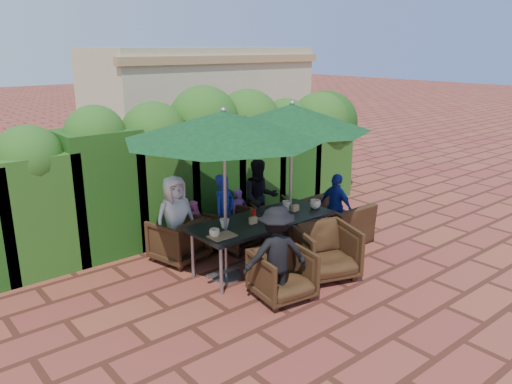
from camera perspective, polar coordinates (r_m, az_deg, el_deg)
ground at (r=7.50m, az=1.22°, el=-9.18°), size 80.00×80.00×0.00m
dining_table at (r=7.46m, az=0.71°, el=-3.69°), size 2.23×0.90×0.75m
umbrella_left at (r=6.68m, az=-3.71°, el=7.56°), size 2.74×2.74×2.46m
umbrella_right at (r=7.51m, az=4.14°, el=8.52°), size 2.38×2.38×2.46m
chair_far_left at (r=7.86m, az=-8.83°, el=-5.12°), size 0.88×0.84×0.76m
chair_far_mid at (r=8.26m, az=-2.66°, el=-3.99°), size 0.86×0.83×0.72m
chair_far_right at (r=8.76m, az=1.62°, el=-2.78°), size 0.91×0.89×0.72m
chair_near_left at (r=6.66m, az=3.04°, el=-9.13°), size 0.81×0.77×0.74m
chair_near_right at (r=7.30m, az=7.94°, el=-6.46°), size 1.02×0.99×0.84m
chair_end_right at (r=8.66m, az=9.12°, el=-2.55°), size 0.70×1.06×0.92m
adult_far_left at (r=7.79m, az=-9.21°, el=-3.00°), size 0.69×0.43×1.35m
adult_far_mid at (r=8.16m, az=-3.63°, el=-2.29°), size 0.54×0.49×1.25m
adult_far_right at (r=8.70m, az=0.44°, el=-0.68°), size 0.76×0.63×1.36m
adult_near_left at (r=6.45m, az=2.29°, el=-7.14°), size 0.93×0.67×1.32m
adult_end_right at (r=8.64m, az=9.13°, el=-1.71°), size 0.35×0.69×1.16m
child_left at (r=8.12m, az=-6.90°, el=-3.92°), size 0.38×0.35×0.87m
child_right at (r=8.61m, az=-1.94°, el=-2.55°), size 0.32×0.26×0.89m
pedestrian_a at (r=11.28m, az=-7.85°, el=4.02°), size 1.68×1.14×1.70m
pedestrian_b at (r=11.94m, az=-4.48°, el=4.84°), size 0.86×0.57×1.71m
pedestrian_c at (r=12.35m, az=0.49°, el=5.36°), size 1.23×1.01×1.75m
cup_a at (r=6.77m, az=-4.76°, el=-4.69°), size 0.14×0.14×0.11m
cup_b at (r=7.09m, az=-3.62°, el=-3.59°), size 0.14×0.14×0.13m
cup_c at (r=7.35m, az=1.77°, el=-2.93°), size 0.14×0.14×0.11m
cup_d at (r=7.86m, az=3.56°, el=-1.54°), size 0.15×0.15×0.14m
cup_e at (r=7.97m, az=6.78°, el=-1.39°), size 0.18×0.18×0.14m
ketchup_bottle at (r=7.37m, az=-0.18°, el=-2.61°), size 0.04×0.04×0.17m
sauce_bottle at (r=7.44m, az=-0.51°, el=-2.42°), size 0.04×0.04×0.17m
serving_tray at (r=6.79m, az=-3.87°, el=-5.04°), size 0.35×0.25×0.02m
number_block_left at (r=7.24m, az=-0.33°, el=-3.25°), size 0.12×0.06×0.10m
number_block_right at (r=7.81m, az=4.49°, el=-1.83°), size 0.12×0.06×0.10m
hedge_wall at (r=8.88m, az=-8.36°, el=3.91°), size 9.10×1.60×2.58m
building at (r=14.56m, az=-6.47°, el=9.85°), size 6.20×3.08×3.20m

